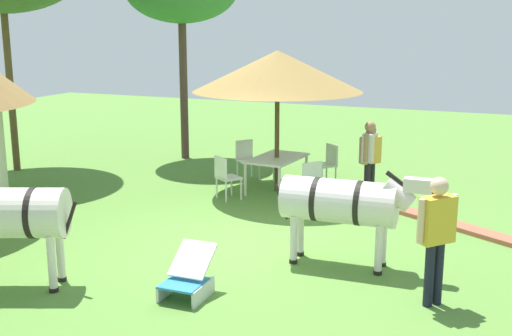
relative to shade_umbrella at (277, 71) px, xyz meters
The scene contains 14 objects.
ground_plane 4.30m from the shade_umbrella, 168.59° to the right, with size 36.00×36.00×0.00m, color #568536.
shade_umbrella is the anchor object (origin of this frame).
patio_dining_table 1.92m from the shade_umbrella, behind, with size 1.59×1.03×0.74m.
patio_chair_near_hut 2.43m from the shade_umbrella, 129.26° to the right, with size 0.61×0.60×0.90m.
patio_chair_east_end 2.43m from the shade_umbrella, 40.99° to the right, with size 0.61×0.61×0.90m.
patio_chair_west_end 2.43m from the shade_umbrella, 54.12° to the left, with size 0.60×0.60×0.90m.
patio_chair_near_lawn 2.43m from the shade_umbrella, 146.39° to the left, with size 0.59×0.60×0.90m.
guest_beside_umbrella 2.55m from the shade_umbrella, 89.01° to the right, with size 0.59×0.23×1.64m.
guest_behind_table 2.60m from the shade_umbrella, 87.96° to the right, with size 0.45×0.41×1.54m.
standing_watcher 6.26m from the shade_umbrella, 139.48° to the right, with size 0.49×0.46×1.70m.
striped_lounge_chair 6.12m from the shade_umbrella, behind, with size 0.81×0.57×0.64m.
zebra_nearest_camera 4.74m from the shade_umbrella, 146.27° to the right, with size 0.72×2.37×1.51m.
zebra_by_umbrella 6.60m from the shade_umbrella, 166.87° to the left, with size 1.18×1.97×1.58m.
brick_patio_kerb 4.92m from the shade_umbrella, 107.29° to the right, with size 2.80×0.36×0.08m, color #A85840.
Camera 1 is at (-9.20, -4.16, 3.56)m, focal length 44.93 mm.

